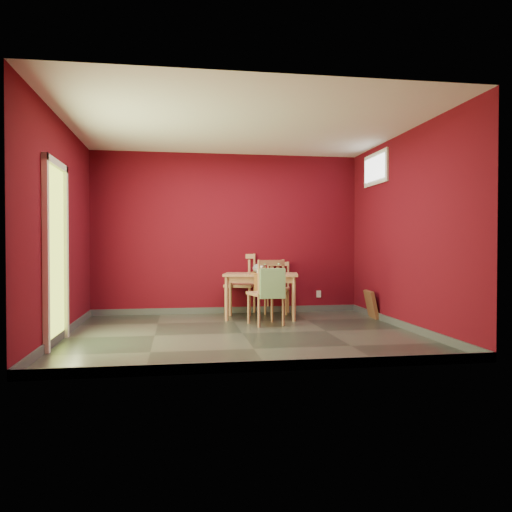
{
  "coord_description": "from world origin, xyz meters",
  "views": [
    {
      "loc": [
        -0.82,
        -6.44,
        1.14
      ],
      "look_at": [
        0.25,
        0.45,
        1.0
      ],
      "focal_mm": 35.0,
      "sensor_mm": 36.0,
      "label": 1
    }
  ],
  "objects": [
    {
      "name": "picture_frame",
      "position": [
        2.19,
        1.06,
        0.22
      ],
      "size": [
        0.19,
        0.44,
        0.43
      ],
      "color": "brown",
      "rests_on": "ground"
    },
    {
      "name": "outlet_plate",
      "position": [
        1.6,
        1.99,
        0.3
      ],
      "size": [
        0.08,
        0.02,
        0.12
      ],
      "primitive_type": "cube",
      "color": "silver",
      "rests_on": "room_shell"
    },
    {
      "name": "chair_far_left",
      "position": [
        0.22,
        1.89,
        0.52
      ],
      "size": [
        0.6,
        0.6,
        1.01
      ],
      "color": "#A66F4D",
      "rests_on": "ground"
    },
    {
      "name": "ground",
      "position": [
        0.0,
        0.0,
        0.0
      ],
      "size": [
        4.5,
        4.5,
        0.0
      ],
      "primitive_type": "plane",
      "color": "#2D342D",
      "rests_on": "ground"
    },
    {
      "name": "chair_near",
      "position": [
        0.43,
        0.61,
        0.48
      ],
      "size": [
        0.54,
        0.54,
        0.95
      ],
      "color": "#A66F4D",
      "rests_on": "ground"
    },
    {
      "name": "table_runner",
      "position": [
        0.46,
        1.15,
        0.66
      ],
      "size": [
        0.45,
        0.73,
        0.34
      ],
      "color": "#985C27",
      "rests_on": "dining_table"
    },
    {
      "name": "window",
      "position": [
        2.23,
        1.0,
        2.35
      ],
      "size": [
        0.05,
        0.9,
        0.5
      ],
      "color": "white",
      "rests_on": "room_shell"
    },
    {
      "name": "doorway",
      "position": [
        -2.23,
        -0.4,
        1.12
      ],
      "size": [
        0.06,
        1.01,
        2.13
      ],
      "color": "#B7D838",
      "rests_on": "ground"
    },
    {
      "name": "tote_bag",
      "position": [
        0.47,
        0.39,
        0.62
      ],
      "size": [
        0.35,
        0.2,
        0.49
      ],
      "color": "#7AA96F",
      "rests_on": "chair_near"
    },
    {
      "name": "cat",
      "position": [
        0.43,
        1.31,
        0.82
      ],
      "size": [
        0.3,
        0.46,
        0.21
      ],
      "primitive_type": null,
      "rotation": [
        0.0,
        0.0,
        0.22
      ],
      "color": "slate",
      "rests_on": "table_runner"
    },
    {
      "name": "dining_table",
      "position": [
        0.46,
        1.26,
        0.62
      ],
      "size": [
        1.25,
        0.88,
        0.71
      ],
      "color": "#A66F4D",
      "rests_on": "ground"
    },
    {
      "name": "chair_far_right",
      "position": [
        0.83,
        1.82,
        0.45
      ],
      "size": [
        0.51,
        0.51,
        0.87
      ],
      "color": "#A66F4D",
      "rests_on": "ground"
    },
    {
      "name": "room_shell",
      "position": [
        0.0,
        0.0,
        0.05
      ],
      "size": [
        4.5,
        4.5,
        4.5
      ],
      "color": "#550813",
      "rests_on": "ground"
    }
  ]
}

